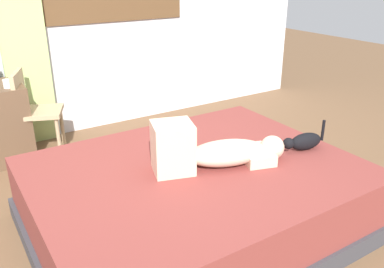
{
  "coord_description": "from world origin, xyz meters",
  "views": [
    {
      "loc": [
        -1.2,
        -1.93,
        1.76
      ],
      "look_at": [
        0.25,
        0.34,
        0.63
      ],
      "focal_mm": 37.8,
      "sensor_mm": 36.0,
      "label": 1
    }
  ],
  "objects": [
    {
      "name": "ground_plane",
      "position": [
        0.0,
        0.0,
        0.0
      ],
      "size": [
        16.0,
        16.0,
        0.0
      ],
      "primitive_type": "plane",
      "color": "brown"
    },
    {
      "name": "bed",
      "position": [
        0.15,
        0.14,
        0.24
      ],
      "size": [
        2.22,
        1.76,
        0.48
      ],
      "color": "#38383D",
      "rests_on": "ground"
    },
    {
      "name": "person_lying",
      "position": [
        0.26,
        0.09,
        0.6
      ],
      "size": [
        0.93,
        0.49,
        0.34
      ],
      "color": "#CCB299",
      "rests_on": "bed"
    },
    {
      "name": "cat",
      "position": [
        0.98,
        -0.06,
        0.55
      ],
      "size": [
        0.36,
        0.15,
        0.21
      ],
      "color": "black",
      "rests_on": "bed"
    },
    {
      "name": "cup",
      "position": [
        -0.7,
        1.94,
        0.78
      ],
      "size": [
        0.08,
        0.08,
        0.08
      ],
      "primitive_type": "cylinder",
      "color": "white",
      "rests_on": "desk"
    },
    {
      "name": "chair_by_desk",
      "position": [
        -0.52,
        1.97,
        0.51
      ],
      "size": [
        0.5,
        0.5,
        0.86
      ],
      "color": "tan",
      "rests_on": "ground"
    },
    {
      "name": "curtain_left",
      "position": [
        -0.44,
        2.37,
        1.2
      ],
      "size": [
        0.44,
        0.06,
        2.41
      ],
      "primitive_type": "cube",
      "color": "#ADCC75",
      "rests_on": "ground"
    }
  ]
}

